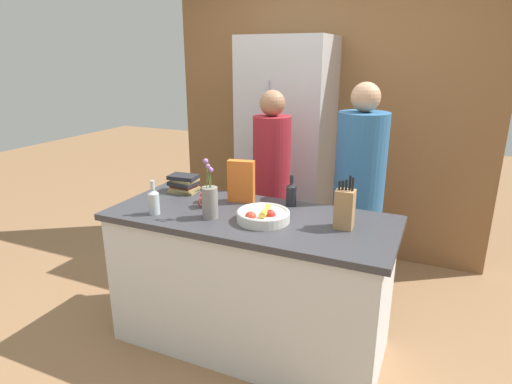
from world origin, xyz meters
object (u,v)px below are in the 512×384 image
(fruit_bowl, at_px, (263,215))
(coffee_mug, at_px, (206,200))
(flower_vase, at_px, (210,201))
(person_in_blue, at_px, (359,190))
(book_stack, at_px, (184,184))
(knife_block, at_px, (345,208))
(cereal_box, at_px, (241,181))
(bottle_vinegar, at_px, (154,201))
(refrigerator, at_px, (286,153))
(bottle_oil, at_px, (291,194))
(person_at_sink, at_px, (271,182))

(fruit_bowl, relative_size, coffee_mug, 2.70)
(flower_vase, bearing_deg, person_in_blue, 47.60)
(book_stack, bearing_deg, knife_block, -9.71)
(cereal_box, xyz_separation_m, bottle_vinegar, (-0.38, -0.43, -0.06))
(flower_vase, relative_size, book_stack, 1.73)
(refrigerator, relative_size, flower_vase, 5.50)
(refrigerator, distance_m, knife_block, 1.55)
(knife_block, relative_size, bottle_vinegar, 1.43)
(fruit_bowl, distance_m, knife_block, 0.47)
(fruit_bowl, relative_size, knife_block, 1.02)
(fruit_bowl, bearing_deg, knife_block, 11.67)
(refrigerator, distance_m, fruit_bowl, 1.45)
(coffee_mug, height_order, bottle_vinegar, bottle_vinegar)
(knife_block, relative_size, cereal_box, 1.09)
(coffee_mug, bearing_deg, flower_vase, -52.92)
(knife_block, height_order, coffee_mug, knife_block)
(refrigerator, xyz_separation_m, knife_block, (0.82, -1.31, 0.02))
(book_stack, bearing_deg, person_in_blue, 20.36)
(cereal_box, xyz_separation_m, bottle_oil, (0.33, 0.05, -0.06))
(book_stack, xyz_separation_m, person_in_blue, (1.15, 0.43, -0.02))
(cereal_box, relative_size, bottle_oil, 1.35)
(coffee_mug, distance_m, bottle_oil, 0.55)
(cereal_box, height_order, person_at_sink, person_at_sink)
(knife_block, height_order, person_at_sink, person_at_sink)
(book_stack, height_order, bottle_vinegar, bottle_vinegar)
(fruit_bowl, xyz_separation_m, flower_vase, (-0.31, -0.07, 0.07))
(knife_block, bearing_deg, fruit_bowl, -168.33)
(coffee_mug, distance_m, bottle_vinegar, 0.33)
(cereal_box, xyz_separation_m, coffee_mug, (-0.16, -0.18, -0.09))
(bottle_oil, bearing_deg, flower_vase, -132.86)
(fruit_bowl, bearing_deg, cereal_box, 134.96)
(cereal_box, bearing_deg, refrigerator, 94.89)
(coffee_mug, height_order, person_in_blue, person_in_blue)
(person_in_blue, bearing_deg, refrigerator, 144.22)
(coffee_mug, height_order, person_at_sink, person_at_sink)
(refrigerator, distance_m, person_in_blue, 1.04)
(fruit_bowl, bearing_deg, refrigerator, 104.76)
(fruit_bowl, xyz_separation_m, bottle_vinegar, (-0.66, -0.16, 0.05))
(fruit_bowl, bearing_deg, book_stack, 158.04)
(refrigerator, distance_m, flower_vase, 1.47)
(person_in_blue, bearing_deg, cereal_box, -141.54)
(refrigerator, xyz_separation_m, fruit_bowl, (0.37, -1.40, -0.06))
(knife_block, height_order, cereal_box, knife_block)
(fruit_bowl, relative_size, cereal_box, 1.12)
(fruit_bowl, distance_m, person_at_sink, 0.78)
(book_stack, bearing_deg, bottle_vinegar, -79.98)
(cereal_box, bearing_deg, fruit_bowl, -45.04)
(book_stack, height_order, person_at_sink, person_at_sink)
(bottle_oil, height_order, person_in_blue, person_in_blue)
(fruit_bowl, relative_size, bottle_vinegar, 1.47)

